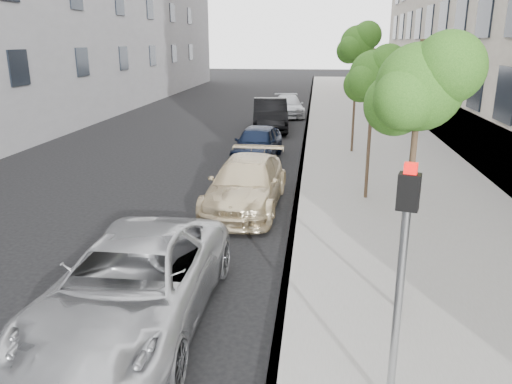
% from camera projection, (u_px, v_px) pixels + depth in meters
% --- Properties ---
extents(ground, '(160.00, 160.00, 0.00)m').
position_uv_depth(ground, '(199.00, 354.00, 7.65)').
color(ground, black).
rests_on(ground, ground).
extents(sidewalk, '(6.40, 72.00, 0.14)m').
position_uv_depth(sidewalk, '(360.00, 119.00, 29.94)').
color(sidewalk, gray).
rests_on(sidewalk, ground).
extents(curb, '(0.15, 72.00, 0.14)m').
position_uv_depth(curb, '(308.00, 118.00, 30.29)').
color(curb, '#9E9B93').
rests_on(curb, ground).
extents(tree_near, '(1.68, 1.48, 4.63)m').
position_uv_depth(tree_near, '(421.00, 87.00, 7.56)').
color(tree_near, '#38281C').
rests_on(tree_near, sidewalk).
extents(tree_mid, '(1.68, 1.48, 4.40)m').
position_uv_depth(tree_mid, '(374.00, 75.00, 13.80)').
color(tree_mid, '#38281C').
rests_on(tree_mid, sidewalk).
extents(tree_far, '(1.71, 1.51, 5.22)m').
position_uv_depth(tree_far, '(358.00, 43.00, 19.74)').
color(tree_far, '#38281C').
rests_on(tree_far, sidewalk).
extents(signal_pole, '(0.28, 0.24, 3.19)m').
position_uv_depth(signal_pole, '(402.00, 263.00, 5.79)').
color(signal_pole, '#939699').
rests_on(signal_pole, sidewalk).
extents(minivan, '(2.48, 5.34, 1.48)m').
position_uv_depth(minivan, '(133.00, 284.00, 8.26)').
color(minivan, '#ACAEB1').
rests_on(minivan, ground).
extents(suv, '(2.15, 4.91, 1.40)m').
position_uv_depth(suv, '(246.00, 184.00, 14.18)').
color(suv, beige).
rests_on(suv, ground).
extents(sedan_blue, '(1.92, 4.15, 1.38)m').
position_uv_depth(sedan_blue, '(257.00, 143.00, 19.90)').
color(sedan_blue, black).
rests_on(sedan_blue, ground).
extents(sedan_black, '(2.26, 5.16, 1.65)m').
position_uv_depth(sedan_black, '(270.00, 115.00, 26.56)').
color(sedan_black, black).
rests_on(sedan_black, ground).
extents(sedan_rear, '(2.38, 4.61, 1.28)m').
position_uv_depth(sedan_rear, '(288.00, 106.00, 31.57)').
color(sedan_rear, '#B4B7BD').
rests_on(sedan_rear, ground).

